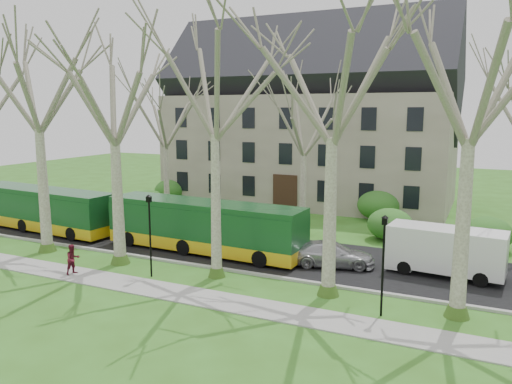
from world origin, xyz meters
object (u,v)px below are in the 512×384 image
(van_a, at_px, (446,252))
(pedestrian_b, at_px, (73,259))
(bus_lead, at_px, (42,209))
(bus_follow, at_px, (204,226))
(sedan, at_px, (332,254))

(van_a, relative_size, pedestrian_b, 3.61)
(bus_lead, xyz_separation_m, van_a, (27.38, 1.59, -0.30))
(bus_lead, xyz_separation_m, bus_follow, (13.55, 0.09, 0.04))
(bus_lead, relative_size, sedan, 2.68)
(bus_follow, bearing_deg, bus_lead, -177.13)
(bus_lead, height_order, sedan, bus_lead)
(sedan, relative_size, van_a, 0.80)
(pedestrian_b, bearing_deg, sedan, -44.09)
(bus_follow, distance_m, pedestrian_b, 7.85)
(van_a, height_order, pedestrian_b, van_a)
(van_a, xyz_separation_m, pedestrian_b, (-17.94, -8.15, -0.46))
(sedan, xyz_separation_m, van_a, (5.84, 0.98, 0.59))
(bus_lead, distance_m, sedan, 21.57)
(bus_lead, relative_size, van_a, 2.15)
(pedestrian_b, bearing_deg, van_a, -50.33)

